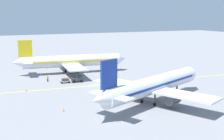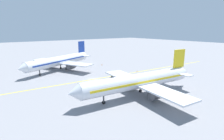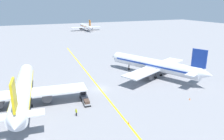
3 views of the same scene
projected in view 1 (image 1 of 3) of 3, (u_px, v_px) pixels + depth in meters
The scene contains 11 objects.
ground_plane at pixel (102, 85), 80.80m from camera, with size 400.00×400.00×0.00m, color gray.
apron_yellow_centreline at pixel (102, 85), 80.80m from camera, with size 0.40×120.00×0.01m, color yellow.
airplane_at_gate at pixel (71, 61), 96.34m from camera, with size 28.39×35.55×10.60m.
airplane_adjacent_stand at pixel (153, 85), 64.05m from camera, with size 27.65×33.57×10.60m.
baggage_tug_dark at pixel (77, 79), 84.00m from camera, with size 1.98×3.12×2.11m.
baggage_cart_trailing at pixel (65, 80), 82.95m from camera, with size 1.63×2.71×1.24m.
ground_crew_worker at pixel (48, 78), 84.40m from camera, with size 0.33×0.55×1.68m.
traffic_cone_near_nose at pixel (64, 110), 59.04m from camera, with size 0.32×0.32×0.55m, color orange.
traffic_cone_mid_apron at pixel (26, 90), 74.11m from camera, with size 0.32×0.32×0.55m, color orange.
traffic_cone_by_wingtip at pixel (39, 73), 95.06m from camera, with size 0.32×0.32×0.55m, color orange.
traffic_cone_far_edge at pixel (47, 69), 101.94m from camera, with size 0.32×0.32×0.55m, color orange.
Camera 1 is at (72.78, -30.29, 18.35)m, focal length 50.00 mm.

